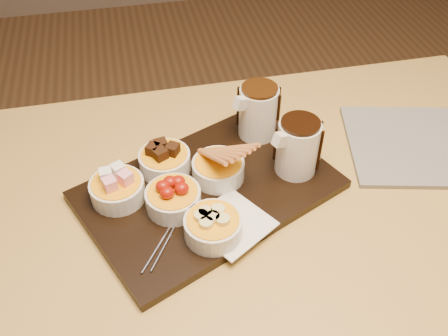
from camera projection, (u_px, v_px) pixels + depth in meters
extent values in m
cube|color=tan|center=(270.00, 204.00, 0.96)|extent=(1.20, 0.80, 0.04)
cylinder|color=tan|center=(39.00, 238.00, 1.38)|extent=(0.06, 0.06, 0.71)
cylinder|color=tan|center=(399.00, 180.00, 1.55)|extent=(0.06, 0.06, 0.71)
cube|color=black|center=(209.00, 190.00, 0.95)|extent=(0.54, 0.46, 0.02)
cube|color=white|center=(232.00, 223.00, 0.88)|extent=(0.17, 0.17, 0.00)
cylinder|color=silver|center=(118.00, 190.00, 0.91)|extent=(0.10, 0.10, 0.04)
cylinder|color=silver|center=(165.00, 162.00, 0.97)|extent=(0.10, 0.10, 0.04)
cylinder|color=silver|center=(173.00, 199.00, 0.89)|extent=(0.10, 0.10, 0.04)
cylinder|color=silver|center=(218.00, 170.00, 0.95)|extent=(0.10, 0.10, 0.04)
cylinder|color=silver|center=(213.00, 227.00, 0.85)|extent=(0.10, 0.10, 0.04)
cylinder|color=silver|center=(298.00, 148.00, 0.94)|extent=(0.11, 0.11, 0.11)
cylinder|color=silver|center=(258.00, 112.00, 1.02)|extent=(0.11, 0.11, 0.11)
cube|color=beige|center=(424.00, 145.00, 1.05)|extent=(0.37, 0.32, 0.01)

